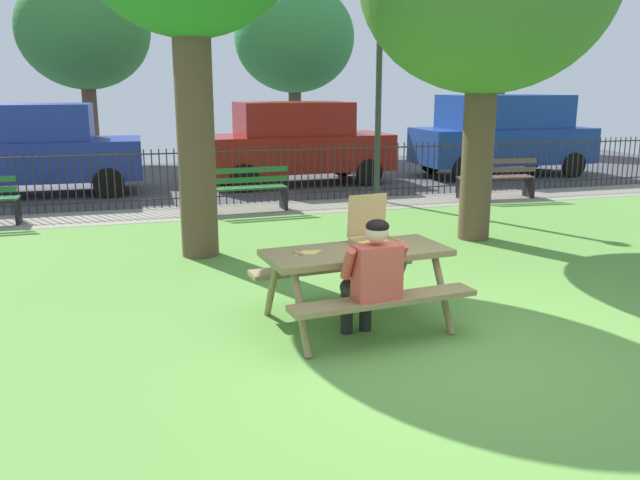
# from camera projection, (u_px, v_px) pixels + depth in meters

# --- Properties ---
(ground) EXTENTS (28.00, 12.00, 0.02)m
(ground) POSITION_uv_depth(u_px,v_px,m) (377.00, 290.00, 7.66)
(ground) COLOR #5E953F
(cobblestone_walkway) EXTENTS (28.00, 1.40, 0.01)m
(cobblestone_walkway) POSITION_uv_depth(u_px,v_px,m) (279.00, 209.00, 12.61)
(cobblestone_walkway) COLOR gray
(street_asphalt) EXTENTS (28.00, 7.54, 0.01)m
(street_asphalt) POSITION_uv_depth(u_px,v_px,m) (242.00, 178.00, 16.79)
(street_asphalt) COLOR #424247
(picnic_table_foreground) EXTENTS (1.95, 1.66, 0.79)m
(picnic_table_foreground) POSITION_uv_depth(u_px,v_px,m) (356.00, 267.00, 6.39)
(picnic_table_foreground) COLOR olive
(picnic_table_foreground) RESTS_ON ground
(pizza_box_open) EXTENTS (0.50, 0.53, 0.49)m
(pizza_box_open) POSITION_uv_depth(u_px,v_px,m) (374.00, 236.00, 6.53)
(pizza_box_open) COLOR tan
(pizza_box_open) RESTS_ON picnic_table_foreground
(pizza_slice_on_table) EXTENTS (0.28, 0.22, 0.02)m
(pizza_slice_on_table) POSITION_uv_depth(u_px,v_px,m) (307.00, 252.00, 6.24)
(pizza_slice_on_table) COLOR #EFC65B
(pizza_slice_on_table) RESTS_ON picnic_table_foreground
(adult_at_table) EXTENTS (0.63, 0.62, 1.19)m
(adult_at_table) POSITION_uv_depth(u_px,v_px,m) (372.00, 275.00, 5.89)
(adult_at_table) COLOR black
(adult_at_table) RESTS_ON ground
(iron_fence_streetside) EXTENTS (19.41, 0.03, 1.14)m
(iron_fence_streetside) POSITION_uv_depth(u_px,v_px,m) (271.00, 174.00, 13.13)
(iron_fence_streetside) COLOR #2D2823
(iron_fence_streetside) RESTS_ON ground
(park_bench_center) EXTENTS (1.62, 0.55, 0.85)m
(park_bench_center) POSITION_uv_depth(u_px,v_px,m) (245.00, 190.00, 12.20)
(park_bench_center) COLOR #28632D
(park_bench_center) RESTS_ON ground
(park_bench_right) EXTENTS (1.63, 0.59, 0.85)m
(park_bench_right) POSITION_uv_depth(u_px,v_px,m) (496.00, 179.00, 13.63)
(park_bench_right) COLOR brown
(park_bench_right) RESTS_ON ground
(lamp_post_walkway) EXTENTS (0.28, 0.28, 4.59)m
(lamp_post_walkway) POSITION_uv_depth(u_px,v_px,m) (379.00, 63.00, 12.79)
(lamp_post_walkway) COLOR #2D382D
(lamp_post_walkway) RESTS_ON ground
(parked_car_far_left) EXTENTS (4.42, 1.96, 1.94)m
(parked_car_far_left) POSITION_uv_depth(u_px,v_px,m) (33.00, 148.00, 13.96)
(parked_car_far_left) COLOR navy
(parked_car_far_left) RESTS_ON ground
(parked_car_left) EXTENTS (4.48, 2.08, 1.94)m
(parked_car_left) POSITION_uv_depth(u_px,v_px,m) (296.00, 142.00, 15.52)
(parked_car_left) COLOR maroon
(parked_car_left) RESTS_ON ground
(parked_car_center) EXTENTS (4.61, 1.97, 2.08)m
(parked_car_center) POSITION_uv_depth(u_px,v_px,m) (503.00, 133.00, 17.00)
(parked_car_center) COLOR navy
(parked_car_center) RESTS_ON ground
(far_tree_midleft) EXTENTS (3.86, 3.86, 5.66)m
(far_tree_midleft) POSITION_uv_depth(u_px,v_px,m) (84.00, 30.00, 19.28)
(far_tree_midleft) COLOR brown
(far_tree_midleft) RESTS_ON ground
(far_tree_center) EXTENTS (3.87, 3.87, 5.55)m
(far_tree_center) POSITION_uv_depth(u_px,v_px,m) (294.00, 38.00, 21.03)
(far_tree_center) COLOR brown
(far_tree_center) RESTS_ON ground
(far_tree_midright) EXTENTS (2.46, 2.46, 4.72)m
(far_tree_midright) POSITION_uv_depth(u_px,v_px,m) (503.00, 49.00, 23.13)
(far_tree_midright) COLOR brown
(far_tree_midright) RESTS_ON ground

